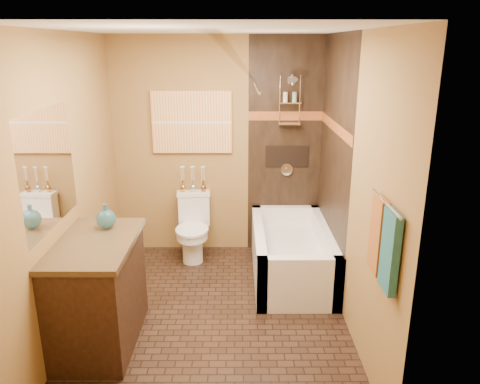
{
  "coord_description": "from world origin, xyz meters",
  "views": [
    {
      "loc": [
        0.23,
        -3.79,
        2.39
      ],
      "look_at": [
        0.25,
        0.4,
        1.06
      ],
      "focal_mm": 35.0,
      "sensor_mm": 36.0,
      "label": 1
    }
  ],
  "objects_px": {
    "vanity": "(97,292)",
    "sunset_painting": "(192,122)",
    "bathtub": "(291,257)",
    "toilet": "(193,227)"
  },
  "relations": [
    {
      "from": "vanity",
      "to": "bathtub",
      "type": "bearing_deg",
      "value": 34.08
    },
    {
      "from": "bathtub",
      "to": "toilet",
      "type": "xyz_separation_m",
      "value": [
        -1.09,
        0.47,
        0.16
      ]
    },
    {
      "from": "toilet",
      "to": "vanity",
      "type": "relative_size",
      "value": 0.73
    },
    {
      "from": "sunset_painting",
      "to": "vanity",
      "type": "xyz_separation_m",
      "value": [
        -0.64,
        -1.88,
        -1.09
      ]
    },
    {
      "from": "bathtub",
      "to": "vanity",
      "type": "bearing_deg",
      "value": -146.28
    },
    {
      "from": "toilet",
      "to": "vanity",
      "type": "xyz_separation_m",
      "value": [
        -0.64,
        -1.62,
        0.08
      ]
    },
    {
      "from": "sunset_painting",
      "to": "toilet",
      "type": "relative_size",
      "value": 1.2
    },
    {
      "from": "sunset_painting",
      "to": "vanity",
      "type": "bearing_deg",
      "value": -108.71
    },
    {
      "from": "bathtub",
      "to": "toilet",
      "type": "height_order",
      "value": "toilet"
    },
    {
      "from": "vanity",
      "to": "sunset_painting",
      "type": "bearing_deg",
      "value": 71.65
    }
  ]
}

